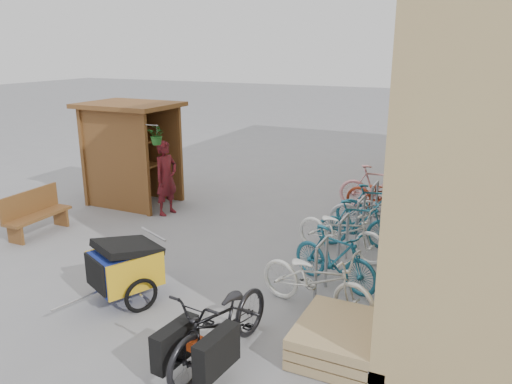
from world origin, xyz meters
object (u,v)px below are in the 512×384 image
at_px(kiosk, 128,139).
at_px(shopping_carts, 426,171).
at_px(bike_5, 374,206).
at_px(bike_3, 357,224).
at_px(bike_0, 316,279).
at_px(bike_2, 341,231).
at_px(bike_6, 386,196).
at_px(bike_1, 335,258).
at_px(pallet_stack, 339,339).
at_px(child_trailer, 125,266).
at_px(bench, 35,212).
at_px(cargo_bike, 220,325).
at_px(bike_7, 377,188).
at_px(person_kiosk, 166,178).
at_px(bike_4, 375,211).

bearing_deg(kiosk, shopping_carts, 32.18).
bearing_deg(bike_5, bike_3, 163.62).
relative_size(bike_0, bike_2, 1.02).
xyz_separation_m(shopping_carts, bike_2, (-0.83, -4.88, -0.11)).
relative_size(shopping_carts, bike_6, 1.04).
xyz_separation_m(shopping_carts, bike_1, (-0.59, -6.07, -0.11)).
height_order(pallet_stack, child_trailer, child_trailer).
distance_m(kiosk, shopping_carts, 7.48).
distance_m(kiosk, bike_1, 6.16).
relative_size(pallet_stack, bike_2, 0.67).
height_order(bike_0, bike_3, bike_0).
relative_size(kiosk, pallet_stack, 2.08).
relative_size(child_trailer, bike_2, 0.93).
xyz_separation_m(bench, bike_1, (6.08, 0.37, 0.02)).
bearing_deg(bike_0, bike_2, 18.46).
distance_m(bench, bike_1, 6.09).
bearing_deg(cargo_bike, bike_7, 93.01).
bearing_deg(bike_7, shopping_carts, -28.70).
distance_m(shopping_carts, bike_2, 4.95).
distance_m(kiosk, bench, 2.75).
bearing_deg(pallet_stack, shopping_carts, 90.00).
xyz_separation_m(kiosk, bench, (-0.40, -2.49, -1.10)).
bearing_deg(person_kiosk, bike_5, -66.01).
xyz_separation_m(child_trailer, bike_4, (2.73, 4.32, -0.06)).
bearing_deg(bike_0, child_trailer, 120.92).
bearing_deg(cargo_bike, bike_0, 75.68).
distance_m(person_kiosk, bike_6, 4.87).
relative_size(kiosk, shopping_carts, 1.34).
bearing_deg(bike_2, child_trailer, 154.49).
relative_size(bike_0, bike_3, 1.21).
relative_size(shopping_carts, cargo_bike, 0.94).
distance_m(shopping_carts, bike_4, 3.54).
bearing_deg(cargo_bike, bike_3, 88.80).
bearing_deg(bike_2, bike_0, -159.76).
bearing_deg(bike_3, bike_0, 168.79).
xyz_separation_m(bike_0, bike_3, (-0.06, 2.57, -0.03)).
bearing_deg(shopping_carts, bike_2, -99.71).
distance_m(bench, cargo_bike, 5.84).
bearing_deg(bike_3, bike_6, -15.99).
height_order(person_kiosk, bike_2, person_kiosk).
distance_m(bench, bike_2, 6.04).
height_order(pallet_stack, shopping_carts, shopping_carts).
bearing_deg(bike_7, person_kiosk, 114.33).
bearing_deg(person_kiosk, bike_4, -70.50).
relative_size(shopping_carts, bike_0, 1.03).
bearing_deg(bike_3, pallet_stack, 178.34).
relative_size(pallet_stack, bike_7, 0.70).
xyz_separation_m(person_kiosk, bike_2, (4.18, -0.61, -0.37)).
distance_m(bench, child_trailer, 3.68).
bearing_deg(bike_5, shopping_carts, -26.02).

